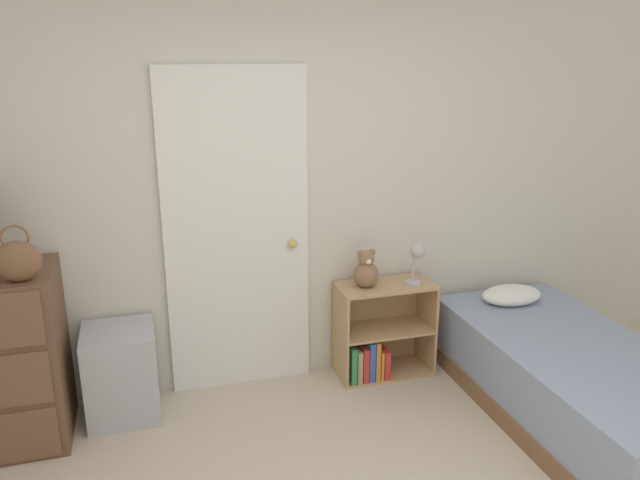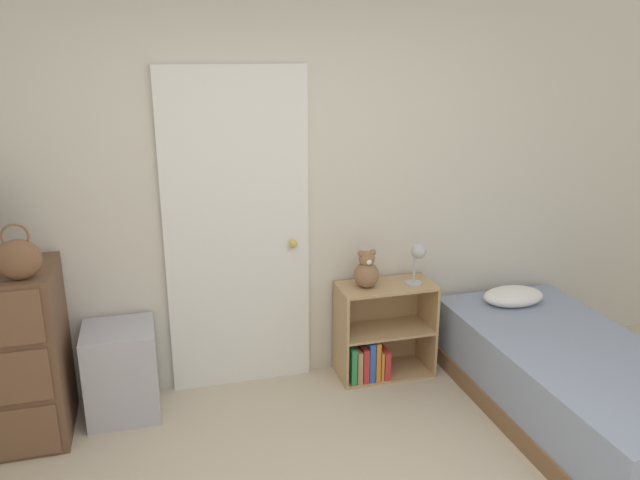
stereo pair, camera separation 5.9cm
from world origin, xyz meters
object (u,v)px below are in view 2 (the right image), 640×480
at_px(teddy_bear, 366,271).
at_px(bed, 574,383).
at_px(storage_bin, 122,371).
at_px(handbag, 18,259).
at_px(desk_lamp, 418,255).
at_px(bookshelf, 376,340).

bearing_deg(teddy_bear, bed, -38.22).
distance_m(storage_bin, teddy_bear, 1.64).
bearing_deg(handbag, bed, -9.77).
distance_m(handbag, storage_bin, 0.97).
distance_m(teddy_bear, desk_lamp, 0.35).
relative_size(handbag, bed, 0.15).
height_order(bookshelf, bed, bookshelf).
height_order(bookshelf, teddy_bear, teddy_bear).
relative_size(handbag, storage_bin, 0.53).
bearing_deg(handbag, desk_lamp, 6.10).
bearing_deg(bed, storage_bin, 163.42).
relative_size(teddy_bear, desk_lamp, 0.90).
relative_size(bookshelf, bed, 0.33).
height_order(handbag, bookshelf, handbag).
relative_size(storage_bin, bookshelf, 0.87).
height_order(teddy_bear, desk_lamp, desk_lamp).
bearing_deg(teddy_bear, bookshelf, 2.76).
relative_size(bookshelf, teddy_bear, 2.53).
bearing_deg(teddy_bear, desk_lamp, -7.49).
xyz_separation_m(storage_bin, bookshelf, (1.65, 0.04, -0.03)).
xyz_separation_m(handbag, teddy_bear, (1.99, 0.29, -0.36)).
xyz_separation_m(storage_bin, desk_lamp, (1.91, -0.00, 0.57)).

